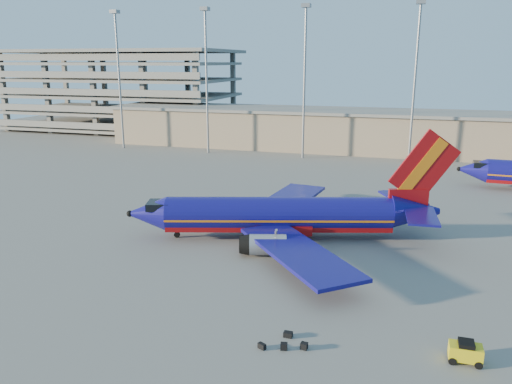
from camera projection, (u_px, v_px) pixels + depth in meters
ground at (260, 236)px, 54.26m from camera, size 220.00×220.00×0.00m
terminal_building at (386, 131)px, 103.96m from camera, size 122.00×16.00×8.50m
parking_garage at (122, 86)px, 137.33m from camera, size 62.00×32.00×21.40m
light_mast_row at (359, 66)px, 90.92m from camera, size 101.60×1.60×28.65m
aircraft_main at (286, 215)px, 53.14m from camera, size 33.91×32.13×11.80m
baggage_tug at (465, 351)px, 31.35m from camera, size 2.02×1.23×1.45m
luggage_pile at (286, 342)px, 33.36m from camera, size 3.24×2.39×0.48m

